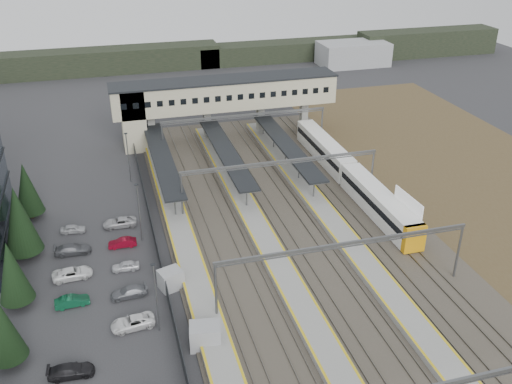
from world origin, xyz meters
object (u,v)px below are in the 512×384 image
object	(u,v)px
train	(350,175)
relay_cabin_near	(205,336)
relay_cabin_far	(171,279)
footbridge	(210,98)
billboard	(408,208)

from	to	relation	value
train	relay_cabin_near	bearing A→B (deg)	-134.20
relay_cabin_far	footbridge	size ratio (longest dim) A/B	0.07
train	footbridge	bearing A→B (deg)	123.28
relay_cabin_near	footbridge	world-z (taller)	footbridge
relay_cabin_near	footbridge	distance (m)	55.15
footbridge	train	distance (m)	30.28
footbridge	train	world-z (taller)	footbridge
train	billboard	xyz separation A→B (m)	(1.41, -14.69, 1.75)
relay_cabin_far	billboard	size ratio (longest dim) A/B	0.47
relay_cabin_near	relay_cabin_far	world-z (taller)	relay_cabin_near
relay_cabin_far	train	distance (m)	34.98
relay_cabin_far	billboard	world-z (taller)	billboard
relay_cabin_near	train	bearing A→B (deg)	45.80
billboard	footbridge	bearing A→B (deg)	114.14
billboard	relay_cabin_near	bearing A→B (deg)	-154.48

